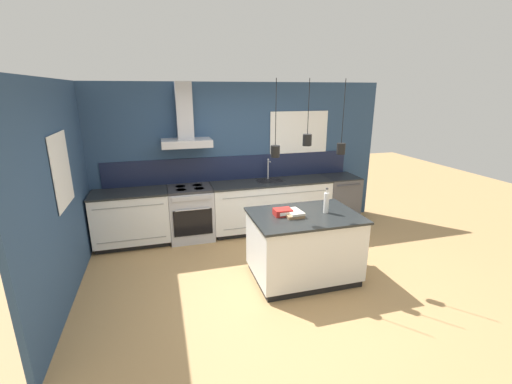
# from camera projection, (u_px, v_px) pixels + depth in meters

# --- Properties ---
(ground_plane) EXTENTS (16.00, 16.00, 0.00)m
(ground_plane) POSITION_uv_depth(u_px,v_px,m) (266.00, 280.00, 4.62)
(ground_plane) COLOR tan
(ground_plane) RESTS_ON ground
(wall_back) EXTENTS (5.60, 2.15, 2.60)m
(wall_back) POSITION_uv_depth(u_px,v_px,m) (230.00, 155.00, 6.06)
(wall_back) COLOR navy
(wall_back) RESTS_ON ground_plane
(wall_left) EXTENTS (0.08, 3.80, 2.60)m
(wall_left) POSITION_uv_depth(u_px,v_px,m) (64.00, 187.00, 4.24)
(wall_left) COLOR navy
(wall_left) RESTS_ON ground_plane
(counter_run_left) EXTENTS (1.20, 0.64, 0.91)m
(counter_run_left) POSITION_uv_depth(u_px,v_px,m) (132.00, 218.00, 5.58)
(counter_run_left) COLOR black
(counter_run_left) RESTS_ON ground_plane
(counter_run_sink) EXTENTS (2.15, 0.64, 1.29)m
(counter_run_sink) POSITION_uv_depth(u_px,v_px,m) (271.00, 205.00, 6.20)
(counter_run_sink) COLOR black
(counter_run_sink) RESTS_ON ground_plane
(oven_range) EXTENTS (0.73, 0.66, 0.91)m
(oven_range) POSITION_uv_depth(u_px,v_px,m) (191.00, 213.00, 5.82)
(oven_range) COLOR #B5B5BA
(oven_range) RESTS_ON ground_plane
(dishwasher) EXTENTS (0.62, 0.65, 0.91)m
(dishwasher) POSITION_uv_depth(u_px,v_px,m) (339.00, 199.00, 6.57)
(dishwasher) COLOR #4C4C51
(dishwasher) RESTS_ON ground_plane
(kitchen_island) EXTENTS (1.40, 1.00, 0.91)m
(kitchen_island) POSITION_uv_depth(u_px,v_px,m) (304.00, 246.00, 4.58)
(kitchen_island) COLOR black
(kitchen_island) RESTS_ON ground_plane
(bottle_on_island) EXTENTS (0.07, 0.07, 0.34)m
(bottle_on_island) POSITION_uv_depth(u_px,v_px,m) (326.00, 202.00, 4.48)
(bottle_on_island) COLOR silver
(bottle_on_island) RESTS_ON kitchen_island
(book_stack) EXTENTS (0.23, 0.29, 0.07)m
(book_stack) POSITION_uv_depth(u_px,v_px,m) (294.00, 213.00, 4.40)
(book_stack) COLOR olive
(book_stack) RESTS_ON kitchen_island
(red_supply_box) EXTENTS (0.23, 0.17, 0.08)m
(red_supply_box) POSITION_uv_depth(u_px,v_px,m) (283.00, 212.00, 4.42)
(red_supply_box) COLOR red
(red_supply_box) RESTS_ON kitchen_island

